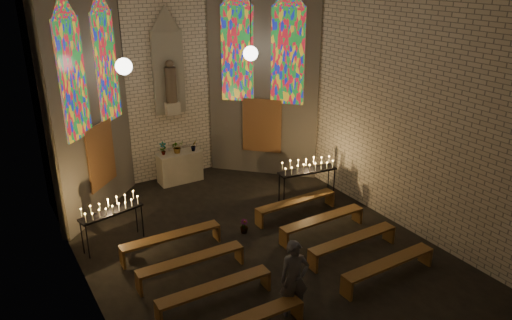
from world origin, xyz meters
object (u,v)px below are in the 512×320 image
Objects in this scene: aisle_flower_pot at (244,226)px; votive_stand_left at (111,209)px; visitor at (294,279)px; votive_stand_right at (308,168)px; altar at (180,167)px.

aisle_flower_pot is 0.23× the size of votive_stand_left.
visitor reaches higher than aisle_flower_pot.
aisle_flower_pot is at bearing -157.79° from votive_stand_right.
visitor is at bearing -94.79° from altar.
aisle_flower_pot is at bearing -32.99° from votive_stand_left.
votive_stand_left is 0.99× the size of visitor.
visitor reaches higher than altar.
altar is 0.85× the size of votive_stand_left.
altar is 4.16m from votive_stand_left.
votive_stand_right is at bearing -52.07° from altar.
votive_stand_left reaches higher than altar.
altar is at bearing 30.82° from votive_stand_left.
votive_stand_right reaches higher than altar.
votive_stand_right is (2.50, 0.62, 0.92)m from aisle_flower_pot.
aisle_flower_pot is at bearing 94.45° from visitor.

